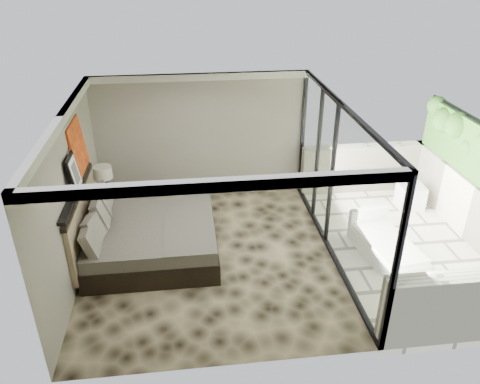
{
  "coord_description": "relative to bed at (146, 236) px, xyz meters",
  "views": [
    {
      "loc": [
        -0.31,
        -7.03,
        5.05
      ],
      "look_at": [
        0.6,
        0.4,
        1.13
      ],
      "focal_mm": 35.0,
      "sensor_mm": 36.0,
      "label": 1
    }
  ],
  "objects": [
    {
      "name": "terrace_slab",
      "position": [
        4.89,
        -0.29,
        -0.44
      ],
      "size": [
        3.0,
        5.0,
        0.12
      ],
      "primitive_type": "cube",
      "color": "beige",
      "rests_on": "ground"
    },
    {
      "name": "table_lamp",
      "position": [
        -0.87,
        1.4,
        0.57
      ],
      "size": [
        0.37,
        0.37,
        0.67
      ],
      "color": "black",
      "rests_on": "nightstand"
    },
    {
      "name": "glass_wall",
      "position": [
        3.39,
        -0.29,
        1.02
      ],
      "size": [
        0.08,
        5.0,
        2.8
      ],
      "primitive_type": "cube",
      "color": "white",
      "rests_on": "floor"
    },
    {
      "name": "nightstand",
      "position": [
        -0.81,
        1.39,
        -0.11
      ],
      "size": [
        0.7,
        0.7,
        0.54
      ],
      "primitive_type": "cube",
      "rotation": [
        0.0,
        0.0,
        0.37
      ],
      "color": "black",
      "rests_on": "floor"
    },
    {
      "name": "ottoman",
      "position": [
        5.59,
        1.11,
        -0.12
      ],
      "size": [
        0.55,
        0.55,
        0.52
      ],
      "primitive_type": "cube",
      "rotation": [
        0.0,
        0.0,
        -0.08
      ],
      "color": "silver",
      "rests_on": "terrace_slab"
    },
    {
      "name": "abstract_canvas",
      "position": [
        -1.06,
        0.53,
        1.59
      ],
      "size": [
        0.13,
        0.9,
        0.9
      ],
      "primitive_type": "cube",
      "rotation": [
        0.0,
        -0.1,
        0.0
      ],
      "color": "#9E200D",
      "rests_on": "picture_ledge"
    },
    {
      "name": "ceiling",
      "position": [
        1.14,
        -0.29,
        2.41
      ],
      "size": [
        4.5,
        5.0,
        0.02
      ],
      "primitive_type": "cube",
      "color": "silver",
      "rests_on": "back_wall"
    },
    {
      "name": "picture_ledge",
      "position": [
        -1.04,
        -0.19,
        1.12
      ],
      "size": [
        0.12,
        2.2,
        0.05
      ],
      "primitive_type": "cube",
      "color": "black",
      "rests_on": "left_wall"
    },
    {
      "name": "lounger",
      "position": [
        4.34,
        -0.57,
        -0.19
      ],
      "size": [
        1.0,
        1.68,
        0.62
      ],
      "rotation": [
        0.0,
        0.0,
        0.14
      ],
      "color": "silver",
      "rests_on": "terrace_slab"
    },
    {
      "name": "bed",
      "position": [
        0.0,
        0.0,
        0.0
      ],
      "size": [
        2.36,
        2.29,
        1.31
      ],
      "color": "black",
      "rests_on": "floor"
    },
    {
      "name": "parapet_far",
      "position": [
        6.24,
        -0.29,
        0.17
      ],
      "size": [
        0.3,
        5.0,
        1.1
      ],
      "primitive_type": "cube",
      "color": "beige",
      "rests_on": "terrace_slab"
    },
    {
      "name": "back_wall",
      "position": [
        1.14,
        2.2,
        1.02
      ],
      "size": [
        4.5,
        0.02,
        2.8
      ],
      "primitive_type": "cube",
      "color": "gray",
      "rests_on": "floor"
    },
    {
      "name": "left_wall",
      "position": [
        -1.1,
        -0.29,
        1.02
      ],
      "size": [
        0.02,
        5.0,
        2.8
      ],
      "primitive_type": "cube",
      "color": "gray",
      "rests_on": "floor"
    },
    {
      "name": "framed_print",
      "position": [
        -1.0,
        -0.23,
        1.44
      ],
      "size": [
        0.11,
        0.5,
        0.6
      ],
      "primitive_type": "cube",
      "rotation": [
        0.0,
        -0.14,
        0.0
      ],
      "color": "black",
      "rests_on": "picture_ledge"
    },
    {
      "name": "floor",
      "position": [
        1.14,
        -0.29,
        -0.38
      ],
      "size": [
        5.0,
        5.0,
        0.0
      ],
      "primitive_type": "plane",
      "color": "black",
      "rests_on": "ground"
    }
  ]
}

